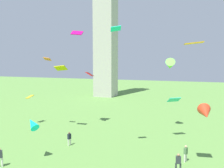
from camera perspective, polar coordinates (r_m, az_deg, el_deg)
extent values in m
cube|color=#B7B2A8|center=(66.12, -1.62, 16.57)|extent=(5.50, 5.50, 44.86)
cylinder|color=#2D3338|center=(21.87, 16.91, -19.71)|extent=(0.15, 0.15, 0.83)
cylinder|color=#2D3338|center=(21.85, 15.86, -19.70)|extent=(0.15, 0.15, 0.83)
cube|color=#2D3338|center=(21.56, 16.44, -17.93)|extent=(0.47, 0.31, 0.65)
sphere|color=#A37556|center=(21.39, 16.47, -16.82)|extent=(0.24, 0.24, 0.24)
cylinder|color=silver|center=(24.33, -26.02, -17.32)|extent=(0.16, 0.16, 0.87)
cylinder|color=silver|center=(27.67, -10.47, -14.17)|extent=(0.14, 0.14, 0.77)
cylinder|color=silver|center=(27.43, -10.98, -14.36)|extent=(0.14, 0.14, 0.77)
cube|color=#1E2333|center=(27.33, -10.75, -12.90)|extent=(0.32, 0.46, 0.61)
sphere|color=brown|center=(27.20, -10.76, -12.07)|extent=(0.22, 0.22, 0.22)
cylinder|color=silver|center=(24.29, 18.28, -17.18)|extent=(0.15, 0.15, 0.79)
cylinder|color=silver|center=(23.98, 17.91, -17.47)|extent=(0.15, 0.15, 0.79)
cube|color=#51754C|center=(23.87, 18.15, -15.76)|extent=(0.39, 0.49, 0.63)
sphere|color=#D8AD84|center=(23.73, 18.18, -14.79)|extent=(0.23, 0.23, 0.23)
cube|color=#14CEBA|center=(23.60, 0.96, 13.82)|extent=(1.18, 1.10, 0.59)
cube|color=#C4076C|center=(33.34, -8.84, 12.67)|extent=(1.72, 1.29, 0.79)
cube|color=#2BBC9C|center=(29.48, 15.41, -3.85)|extent=(1.76, 1.57, 0.69)
cone|color=#58DB31|center=(33.47, 14.47, 4.59)|extent=(1.63, 2.44, 2.11)
cube|color=orange|center=(33.56, -16.06, 6.09)|extent=(1.15, 0.73, 0.57)
cone|color=#0DE2DC|center=(24.07, -19.46, -9.43)|extent=(1.75, 1.41, 1.43)
cone|color=red|center=(14.94, 22.56, -6.80)|extent=(0.98, 1.40, 1.07)
cube|color=orange|center=(19.66, 19.95, 9.69)|extent=(1.59, 1.20, 0.24)
cube|color=#B60905|center=(34.70, -5.70, 2.52)|extent=(1.15, 1.56, 0.77)
cube|color=gold|center=(37.32, -20.08, -3.04)|extent=(1.02, 1.27, 0.53)
cube|color=#B8B404|center=(32.25, -12.83, 3.94)|extent=(1.62, 1.11, 0.82)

